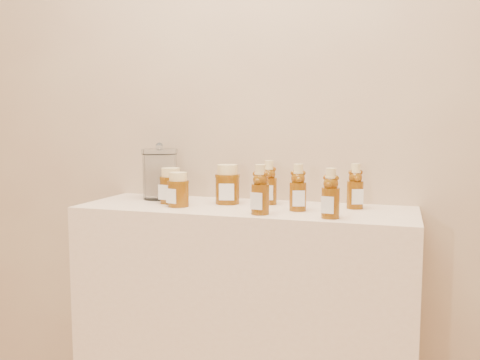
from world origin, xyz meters
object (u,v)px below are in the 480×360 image
(bear_bottle_front_left, at_px, (260,186))
(display_table, at_px, (244,327))
(bear_bottle_back_left, at_px, (269,180))
(glass_canister, at_px, (160,172))
(honey_jar_left, at_px, (171,186))

(bear_bottle_front_left, bearing_deg, display_table, 135.72)
(display_table, xyz_separation_m, bear_bottle_back_left, (0.07, 0.09, 0.54))
(bear_bottle_back_left, bearing_deg, glass_canister, 174.95)
(bear_bottle_front_left, bearing_deg, bear_bottle_back_left, 106.33)
(display_table, bearing_deg, glass_canister, 166.76)
(display_table, xyz_separation_m, honey_jar_left, (-0.29, 0.00, 0.52))
(honey_jar_left, bearing_deg, glass_canister, 151.73)
(glass_canister, bearing_deg, display_table, -13.24)
(display_table, relative_size, honey_jar_left, 9.03)
(bear_bottle_front_left, bearing_deg, glass_canister, 164.83)
(display_table, height_order, bear_bottle_back_left, bear_bottle_back_left)
(display_table, xyz_separation_m, glass_canister, (-0.38, 0.09, 0.56))
(display_table, height_order, honey_jar_left, honey_jar_left)
(bear_bottle_back_left, height_order, glass_canister, glass_canister)
(display_table, bearing_deg, honey_jar_left, 179.77)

